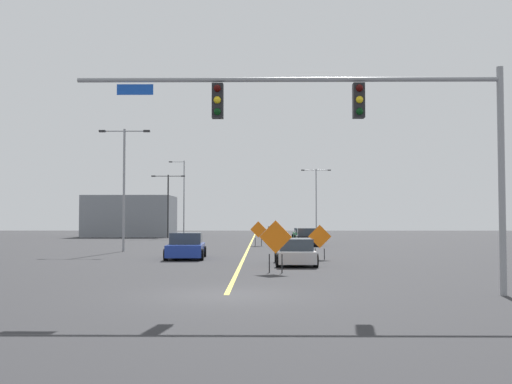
{
  "coord_description": "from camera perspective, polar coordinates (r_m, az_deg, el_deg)",
  "views": [
    {
      "loc": [
        1.08,
        -18.16,
        2.28
      ],
      "look_at": [
        0.52,
        32.97,
        4.5
      ],
      "focal_mm": 42.68,
      "sensor_mm": 36.0,
      "label": 1
    }
  ],
  "objects": [
    {
      "name": "car_green_passing",
      "position": [
        62.88,
        4.41,
        -4.0
      ],
      "size": [
        2.13,
        4.1,
        1.28
      ],
      "color": "#196B38",
      "rests_on": "ground"
    },
    {
      "name": "road_centre_stripe",
      "position": [
        71.09,
        -0.25,
        -4.32
      ],
      "size": [
        0.16,
        105.77,
        0.01
      ],
      "color": "yellow",
      "rests_on": "ground"
    },
    {
      "name": "ground",
      "position": [
        18.33,
        -2.8,
        -9.63
      ],
      "size": [
        190.38,
        190.38,
        0.0
      ],
      "primitive_type": "plane",
      "color": "#2D2D30"
    },
    {
      "name": "roadside_building_west",
      "position": [
        78.27,
        -11.67,
        -2.24
      ],
      "size": [
        10.67,
        7.91,
        5.09
      ],
      "color": "gray",
      "rests_on": "ground"
    },
    {
      "name": "street_lamp_far_left",
      "position": [
        43.05,
        -12.27,
        1.2
      ],
      "size": [
        3.54,
        0.24,
        8.49
      ],
      "color": "gray",
      "rests_on": "ground"
    },
    {
      "name": "street_lamp_near_left",
      "position": [
        71.05,
        -8.24,
        -0.73
      ],
      "size": [
        3.89,
        0.24,
        7.33
      ],
      "color": "black",
      "rests_on": "ground"
    },
    {
      "name": "car_silver_far",
      "position": [
        30.05,
        3.7,
        -5.65
      ],
      "size": [
        1.99,
        4.53,
        1.3
      ],
      "color": "#B7BABF",
      "rests_on": "ground"
    },
    {
      "name": "car_black_near",
      "position": [
        50.66,
        4.8,
        -4.28
      ],
      "size": [
        2.04,
        3.91,
        1.47
      ],
      "color": "black",
      "rests_on": "ground"
    },
    {
      "name": "street_lamp_mid_left",
      "position": [
        84.13,
        5.66,
        -0.38
      ],
      "size": [
        4.09,
        0.24,
        9.09
      ],
      "color": "gray",
      "rests_on": "ground"
    },
    {
      "name": "street_lamp_far_right",
      "position": [
        79.82,
        -6.86,
        -0.26
      ],
      "size": [
        2.07,
        0.24,
        9.81
      ],
      "color": "gray",
      "rests_on": "ground"
    },
    {
      "name": "car_white_approaching",
      "position": [
        75.01,
        1.78,
        -3.74
      ],
      "size": [
        2.12,
        4.61,
        1.31
      ],
      "color": "white",
      "rests_on": "ground"
    },
    {
      "name": "car_blue_mid",
      "position": [
        34.9,
        -6.58,
        -5.12
      ],
      "size": [
        2.34,
        4.51,
        1.46
      ],
      "color": "#1E389E",
      "rests_on": "ground"
    },
    {
      "name": "construction_sign_median_near",
      "position": [
        50.51,
        0.22,
        -3.62
      ],
      "size": [
        1.33,
        0.29,
        2.04
      ],
      "color": "orange",
      "rests_on": "ground"
    },
    {
      "name": "construction_sign_left_lane",
      "position": [
        34.12,
        5.99,
        -4.3
      ],
      "size": [
        1.3,
        0.12,
        1.92
      ],
      "color": "orange",
      "rests_on": "ground"
    },
    {
      "name": "construction_sign_right_shoulder",
      "position": [
        25.62,
        1.85,
        -4.46
      ],
      "size": [
        1.37,
        0.36,
        2.2
      ],
      "color": "orange",
      "rests_on": "ground"
    },
    {
      "name": "traffic_signal_assembly",
      "position": [
        18.6,
        9.39,
        6.64
      ],
      "size": [
        12.83,
        0.44,
        6.84
      ],
      "color": "gray",
      "rests_on": "ground"
    }
  ]
}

